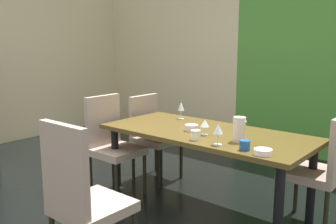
# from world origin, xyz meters

# --- Properties ---
(ground_plane) EXTENTS (5.91, 5.48, 0.02)m
(ground_plane) POSITION_xyz_m (0.00, 0.00, -0.01)
(ground_plane) COLOR black
(back_panel_interior) EXTENTS (2.78, 0.10, 2.55)m
(back_panel_interior) POSITION_xyz_m (-1.57, 2.69, 1.27)
(back_panel_interior) COLOR beige
(back_panel_interior) RESTS_ON ground_plane
(dining_table) EXTENTS (1.89, 0.86, 0.74)m
(dining_table) POSITION_xyz_m (0.78, 0.45, 0.65)
(dining_table) COLOR #54411A
(dining_table) RESTS_ON ground_plane
(chair_left_near) EXTENTS (0.45, 0.44, 0.99)m
(chair_left_near) POSITION_xyz_m (-0.15, 0.15, 0.55)
(chair_left_near) COLOR tan
(chair_left_near) RESTS_ON ground_plane
(chair_head_near) EXTENTS (0.44, 0.44, 1.05)m
(chair_head_near) POSITION_xyz_m (0.76, -0.91, 0.57)
(chair_head_near) COLOR tan
(chair_head_near) RESTS_ON ground_plane
(chair_left_far) EXTENTS (0.45, 0.44, 0.93)m
(chair_left_far) POSITION_xyz_m (-0.15, 0.75, 0.53)
(chair_left_far) COLOR tan
(chair_left_far) RESTS_ON ground_plane
(chair_right_far) EXTENTS (0.44, 0.44, 0.96)m
(chair_right_far) POSITION_xyz_m (1.71, 0.75, 0.54)
(chair_right_far) COLOR tan
(chair_right_far) RESTS_ON ground_plane
(wine_glass_near_shelf) EXTENTS (0.08, 0.08, 0.13)m
(wine_glass_near_shelf) POSITION_xyz_m (0.85, 0.32, 0.84)
(wine_glass_near_shelf) COLOR silver
(wine_glass_near_shelf) RESTS_ON dining_table
(wine_glass_corner) EXTENTS (0.06, 0.06, 0.18)m
(wine_glass_corner) POSITION_xyz_m (0.28, 0.72, 0.87)
(wine_glass_corner) COLOR silver
(wine_glass_corner) RESTS_ON dining_table
(wine_glass_left) EXTENTS (0.07, 0.07, 0.16)m
(wine_glass_left) POSITION_xyz_m (1.11, 0.13, 0.86)
(wine_glass_left) COLOR silver
(wine_glass_left) RESTS_ON dining_table
(serving_bowl_east) EXTENTS (0.12, 0.12, 0.05)m
(serving_bowl_east) POSITION_xyz_m (0.68, 0.37, 0.77)
(serving_bowl_east) COLOR silver
(serving_bowl_east) RESTS_ON dining_table
(serving_bowl_south) EXTENTS (0.13, 0.13, 0.04)m
(serving_bowl_south) POSITION_xyz_m (1.49, 0.12, 0.76)
(serving_bowl_south) COLOR white
(serving_bowl_south) RESTS_ON dining_table
(cup_center) EXTENTS (0.08, 0.08, 0.08)m
(cup_center) POSITION_xyz_m (0.89, 0.14, 0.78)
(cup_center) COLOR white
(cup_center) RESTS_ON dining_table
(cup_north) EXTENTS (0.08, 0.08, 0.07)m
(cup_north) POSITION_xyz_m (1.33, 0.14, 0.78)
(cup_north) COLOR #1F519C
(cup_north) RESTS_ON dining_table
(pitcher_right) EXTENTS (0.11, 0.10, 0.20)m
(pitcher_right) POSITION_xyz_m (1.18, 0.33, 0.84)
(pitcher_right) COLOR beige
(pitcher_right) RESTS_ON dining_table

